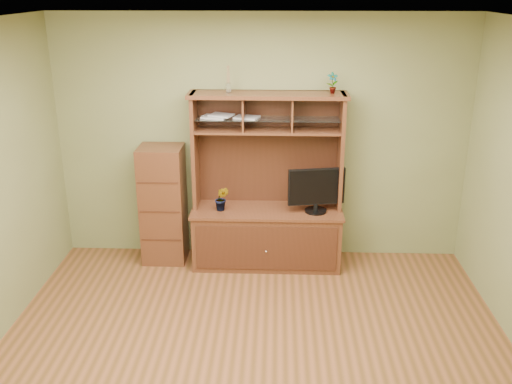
{
  "coord_description": "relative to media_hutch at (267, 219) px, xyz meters",
  "views": [
    {
      "loc": [
        0.17,
        -4.06,
        2.96
      ],
      "look_at": [
        -0.03,
        1.2,
        1.03
      ],
      "focal_mm": 40.0,
      "sensor_mm": 36.0,
      "label": 1
    }
  ],
  "objects": [
    {
      "name": "magazines",
      "position": [
        -0.43,
        0.08,
        1.13
      ],
      "size": [
        0.63,
        0.25,
        0.04
      ],
      "color": "#B1B1B6",
      "rests_on": "media_hutch"
    },
    {
      "name": "room",
      "position": [
        -0.07,
        -1.73,
        0.83
      ],
      "size": [
        4.54,
        4.04,
        2.74
      ],
      "color": "brown",
      "rests_on": "ground"
    },
    {
      "name": "monitor",
      "position": [
        0.53,
        -0.08,
        0.38
      ],
      "size": [
        0.61,
        0.24,
        0.48
      ],
      "rotation": [
        0.0,
        0.0,
        0.18
      ],
      "color": "black",
      "rests_on": "media_hutch"
    },
    {
      "name": "media_hutch",
      "position": [
        0.0,
        0.0,
        0.0
      ],
      "size": [
        1.66,
        0.61,
        1.9
      ],
      "color": "#472514",
      "rests_on": "room"
    },
    {
      "name": "reed_diffuser",
      "position": [
        -0.41,
        0.08,
        1.49
      ],
      "size": [
        0.06,
        0.06,
        0.28
      ],
      "color": "silver",
      "rests_on": "media_hutch"
    },
    {
      "name": "orchid_plant",
      "position": [
        -0.49,
        -0.08,
        0.26
      ],
      "size": [
        0.17,
        0.14,
        0.27
      ],
      "primitive_type": "imported",
      "rotation": [
        0.0,
        0.0,
        -0.16
      ],
      "color": "#355D20",
      "rests_on": "media_hutch"
    },
    {
      "name": "side_cabinet",
      "position": [
        -1.15,
        0.04,
        0.14
      ],
      "size": [
        0.47,
        0.43,
        1.32
      ],
      "color": "#472514",
      "rests_on": "room"
    },
    {
      "name": "top_plant",
      "position": [
        0.66,
        0.08,
        1.49
      ],
      "size": [
        0.13,
        0.1,
        0.22
      ],
      "primitive_type": "imported",
      "rotation": [
        0.0,
        0.0,
        0.17
      ],
      "color": "#385D20",
      "rests_on": "media_hutch"
    }
  ]
}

